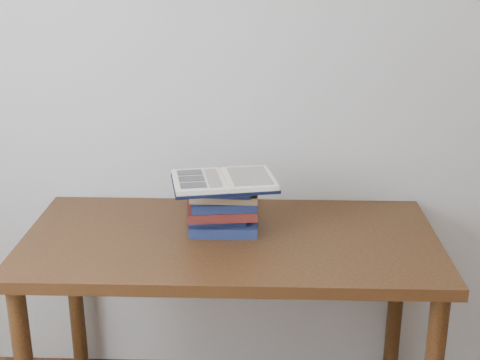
{
  "coord_description": "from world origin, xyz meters",
  "views": [
    {
      "loc": [
        0.03,
        -0.71,
        1.71
      ],
      "look_at": [
        -0.04,
        1.37,
        0.97
      ],
      "focal_mm": 50.0,
      "sensor_mm": 36.0,
      "label": 1
    }
  ],
  "objects": [
    {
      "name": "room_shell",
      "position": [
        -0.08,
        0.01,
        1.63
      ],
      "size": [
        3.54,
        3.54,
        2.62
      ],
      "color": "beige",
      "rests_on": "ground"
    },
    {
      "name": "book_stack",
      "position": [
        -0.1,
        1.43,
        0.85
      ],
      "size": [
        0.26,
        0.21,
        0.18
      ],
      "color": "#19284D",
      "rests_on": "desk"
    },
    {
      "name": "open_book",
      "position": [
        -0.1,
        1.41,
        0.95
      ],
      "size": [
        0.38,
        0.3,
        0.03
      ],
      "rotation": [
        0.0,
        0.0,
        0.19
      ],
      "color": "black",
      "rests_on": "book_stack"
    },
    {
      "name": "desk",
      "position": [
        -0.07,
        1.38,
        0.66
      ],
      "size": [
        1.42,
        0.71,
        0.76
      ],
      "color": "#4C3113",
      "rests_on": "ground"
    }
  ]
}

